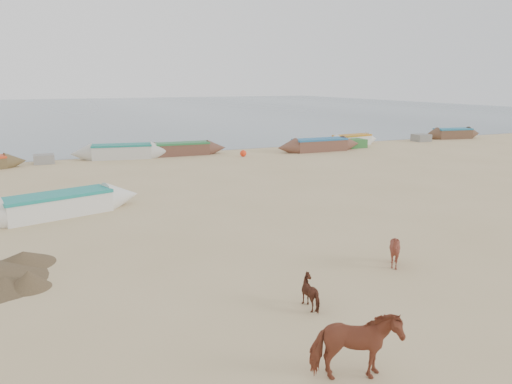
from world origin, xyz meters
The scene contains 8 objects.
ground centered at (0.00, 0.00, 0.00)m, with size 140.00×140.00×0.00m, color tan.
sea centered at (0.00, 82.00, 0.01)m, with size 160.00×160.00×0.00m, color slate.
cow_adult centered at (-2.69, -6.13, 0.63)m, with size 0.68×1.50×1.27m, color brown.
calf_front centered at (1.41, -2.17, 0.49)m, with size 0.79×0.88×0.97m, color #5E281D.
calf_right centered at (-1.88, -3.40, 0.36)m, with size 0.72×0.61×0.72m, color #52281A.
near_canoe centered at (-6.76, 7.37, 0.44)m, with size 6.69×1.32×0.87m, color silver, non-canonical shape.
waterline_canoes centered at (0.15, 20.07, 0.44)m, with size 56.36×4.09×0.95m.
beach_clutter centered at (4.47, 19.78, 0.30)m, with size 46.84×3.10×0.64m.
Camera 1 is at (-7.35, -12.45, 5.03)m, focal length 35.00 mm.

